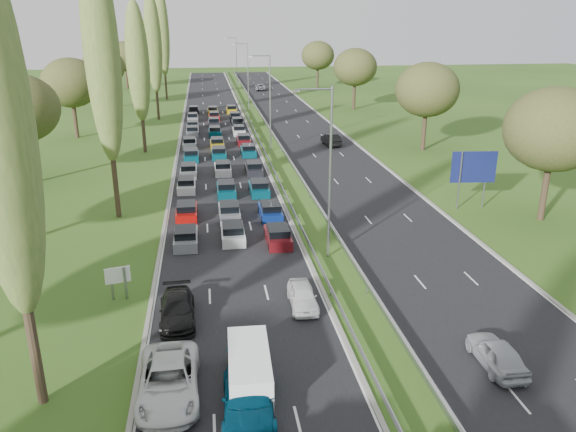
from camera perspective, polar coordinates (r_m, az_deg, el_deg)
ground at (r=75.38m, az=-1.95°, el=7.07°), size 260.00×260.00×0.00m
near_carriageway at (r=77.39m, az=-7.18°, el=7.26°), size 10.50×215.00×0.04m
far_carriageway at (r=78.82m, az=2.76°, el=7.61°), size 10.50×215.00×0.04m
central_reservation at (r=77.70m, az=-2.17°, el=7.86°), size 2.36×215.00×0.32m
lamp_columns at (r=72.37m, az=-1.82°, el=11.38°), size 0.18×140.18×12.00m
poplar_row at (r=61.94m, az=-16.17°, el=15.25°), size 2.80×127.80×22.44m
woodland_left at (r=59.31m, az=-26.61°, el=9.24°), size 8.00×166.00×11.10m
woodland_right at (r=66.51m, az=16.66°, el=11.35°), size 8.00×153.00×11.10m
traffic_queue_fill at (r=72.45m, az=-7.07°, el=6.79°), size 9.05×67.23×0.80m
near_car_2 at (r=26.64m, az=-12.02°, el=-16.06°), size 2.72×5.82×1.61m
near_car_3 at (r=32.45m, az=-11.18°, el=-9.30°), size 2.12×4.84×1.38m
near_car_7 at (r=25.32m, az=-4.03°, el=-17.76°), size 2.58×5.67×1.61m
near_car_12 at (r=33.37m, az=1.50°, el=-8.12°), size 1.61×3.88×1.31m
far_car_0 at (r=29.86m, az=20.46°, el=-12.95°), size 1.72×4.17×1.42m
far_car_1 at (r=76.02m, az=4.39°, el=7.75°), size 2.03×4.87×1.57m
far_car_2 at (r=136.91m, az=-2.82°, el=12.97°), size 2.79×5.54×1.50m
white_van_rear at (r=26.72m, az=-3.99°, el=-15.11°), size 1.85×4.73×1.90m
info_sign at (r=35.36m, az=-16.89°, el=-6.11°), size 1.48×0.47×2.10m
direction_sign at (r=52.08m, az=18.33°, el=4.50°), size 3.99×0.52×5.20m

